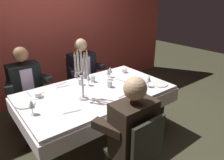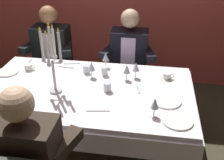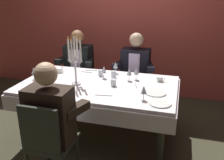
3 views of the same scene
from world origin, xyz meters
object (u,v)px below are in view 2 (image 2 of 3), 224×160
at_px(water_tumbler_0, 105,71).
at_px(dinner_plate_2, 167,101).
at_px(candelabra, 52,61).
at_px(coffee_cup_1, 29,67).
at_px(dinner_plate_1, 177,121).
at_px(wine_glass_1, 127,69).
at_px(dining_table, 87,99).
at_px(water_tumbler_1, 107,87).
at_px(dinner_plate_0, 7,72).
at_px(wine_glass_0, 106,57).
at_px(water_tumbler_2, 86,69).
at_px(wine_glass_5, 92,67).
at_px(coffee_cup_0, 167,76).
at_px(seated_diner_1, 26,157).
at_px(wine_glass_2, 155,104).
at_px(seated_diner_2, 129,52).
at_px(wine_glass_3, 136,67).
at_px(seated_diner_0, 52,47).

bearing_deg(water_tumbler_0, dinner_plate_2, -32.63).
bearing_deg(candelabra, coffee_cup_1, 138.52).
height_order(dinner_plate_1, wine_glass_1, wine_glass_1).
height_order(dining_table, water_tumbler_1, water_tumbler_1).
relative_size(dining_table, dinner_plate_0, 8.96).
height_order(wine_glass_0, water_tumbler_2, wine_glass_0).
height_order(dinner_plate_0, wine_glass_5, wine_glass_5).
bearing_deg(coffee_cup_0, water_tumbler_0, -178.01).
relative_size(water_tumbler_2, seated_diner_1, 0.07).
bearing_deg(wine_glass_2, seated_diner_1, -144.97).
bearing_deg(seated_diner_2, dinner_plate_2, -67.41).
distance_m(wine_glass_2, water_tumbler_1, 0.52).
height_order(dinner_plate_0, dinner_plate_1, same).
xyz_separation_m(wine_glass_0, seated_diner_2, (0.20, 0.45, -0.12)).
bearing_deg(water_tumbler_1, wine_glass_0, 101.78).
height_order(candelabra, wine_glass_0, candelabra).
height_order(wine_glass_5, seated_diner_1, seated_diner_1).
bearing_deg(candelabra, water_tumbler_1, 9.72).
distance_m(dining_table, wine_glass_3, 0.55).
bearing_deg(dining_table, dinner_plate_1, -25.12).
height_order(wine_glass_0, water_tumbler_0, wine_glass_0).
xyz_separation_m(dinner_plate_1, wine_glass_3, (-0.37, 0.63, 0.11)).
relative_size(wine_glass_0, seated_diner_2, 0.13).
distance_m(wine_glass_0, wine_glass_1, 0.34).
height_order(water_tumbler_0, water_tumbler_2, water_tumbler_0).
distance_m(dining_table, wine_glass_1, 0.46).
height_order(water_tumbler_0, seated_diner_0, seated_diner_0).
distance_m(wine_glass_5, coffee_cup_1, 0.68).
bearing_deg(dinner_plate_2, dining_table, 171.03).
height_order(dinner_plate_1, seated_diner_2, seated_diner_2).
bearing_deg(water_tumbler_1, seated_diner_2, 83.69).
height_order(wine_glass_5, coffee_cup_0, wine_glass_5).
relative_size(wine_glass_0, coffee_cup_1, 1.24).
xyz_separation_m(wine_glass_3, water_tumbler_0, (-0.30, 0.01, -0.07)).
height_order(candelabra, dinner_plate_1, candelabra).
height_order(wine_glass_0, seated_diner_1, seated_diner_1).
distance_m(candelabra, seated_diner_0, 1.10).
bearing_deg(coffee_cup_1, seated_diner_1, -67.20).
bearing_deg(dinner_plate_2, candelabra, 179.05).
bearing_deg(seated_diner_2, candelabra, -119.24).
bearing_deg(dinner_plate_1, water_tumbler_0, 136.32).
height_order(dining_table, water_tumbler_2, water_tumbler_2).
relative_size(wine_glass_1, water_tumbler_0, 1.82).
height_order(dinner_plate_2, water_tumbler_0, water_tumbler_0).
bearing_deg(candelabra, dinner_plate_1, -14.73).
xyz_separation_m(wine_glass_1, water_tumbler_2, (-0.41, 0.09, -0.08)).
xyz_separation_m(wine_glass_0, wine_glass_5, (-0.09, -0.24, 0.00)).
relative_size(candelabra, seated_diner_1, 0.50).
height_order(dinner_plate_1, seated_diner_1, seated_diner_1).
distance_m(wine_glass_3, wine_glass_5, 0.42).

